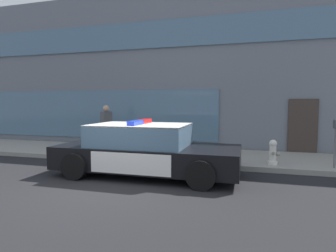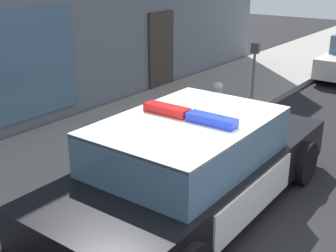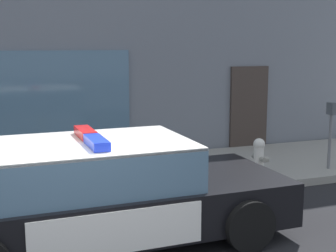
{
  "view_description": "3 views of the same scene",
  "coord_description": "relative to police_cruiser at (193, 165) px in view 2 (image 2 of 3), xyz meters",
  "views": [
    {
      "loc": [
        3.17,
        -5.98,
        1.94
      ],
      "look_at": [
        0.88,
        1.91,
        1.27
      ],
      "focal_mm": 30.08,
      "sensor_mm": 36.0,
      "label": 1
    },
    {
      "loc": [
        -4.08,
        -1.91,
        3.26
      ],
      "look_at": [
        0.66,
        1.65,
        1.06
      ],
      "focal_mm": 47.06,
      "sensor_mm": 36.0,
      "label": 2
    },
    {
      "loc": [
        -0.84,
        -4.92,
        2.63
      ],
      "look_at": [
        1.98,
        2.6,
        1.24
      ],
      "focal_mm": 50.91,
      "sensor_mm": 36.0,
      "label": 3
    }
  ],
  "objects": [
    {
      "name": "fire_hydrant",
      "position": [
        3.38,
        1.62,
        -0.18
      ],
      "size": [
        0.34,
        0.39,
        0.73
      ],
      "color": "silver",
      "rests_on": "sidewalk"
    },
    {
      "name": "sidewalk",
      "position": [
        -0.48,
        2.6,
        -0.61
      ],
      "size": [
        48.0,
        2.95,
        0.15
      ],
      "primitive_type": "cube",
      "color": "gray",
      "rests_on": "ground"
    },
    {
      "name": "police_cruiser",
      "position": [
        0.0,
        0.0,
        0.0
      ],
      "size": [
        4.91,
        2.18,
        1.49
      ],
      "rotation": [
        0.0,
        0.0,
        0.01
      ],
      "color": "black",
      "rests_on": "ground"
    },
    {
      "name": "parking_meter",
      "position": [
        4.99,
        1.6,
        0.4
      ],
      "size": [
        0.12,
        0.18,
        1.34
      ],
      "color": "slate",
      "rests_on": "sidewalk"
    }
  ]
}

